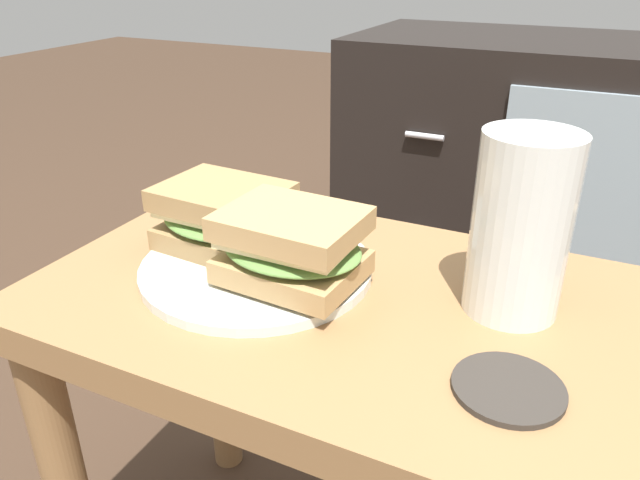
{
  "coord_description": "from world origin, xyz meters",
  "views": [
    {
      "loc": [
        0.21,
        -0.45,
        0.75
      ],
      "look_at": [
        -0.01,
        0.0,
        0.51
      ],
      "focal_mm": 34.01,
      "sensor_mm": 36.0,
      "label": 1
    }
  ],
  "objects_px": {
    "plate": "(258,266)",
    "beer_glass": "(520,229)",
    "sandwich_front": "(224,217)",
    "sandwich_back": "(292,246)",
    "tv_cabinet": "(564,175)",
    "coaster": "(508,388)"
  },
  "relations": [
    {
      "from": "beer_glass",
      "to": "plate",
      "type": "bearing_deg",
      "value": -170.75
    },
    {
      "from": "tv_cabinet",
      "to": "coaster",
      "type": "distance_m",
      "value": 1.04
    },
    {
      "from": "sandwich_front",
      "to": "sandwich_back",
      "type": "relative_size",
      "value": 1.01
    },
    {
      "from": "tv_cabinet",
      "to": "coaster",
      "type": "bearing_deg",
      "value": -88.06
    },
    {
      "from": "sandwich_front",
      "to": "plate",
      "type": "bearing_deg",
      "value": -20.41
    },
    {
      "from": "plate",
      "to": "sandwich_back",
      "type": "bearing_deg",
      "value": -20.41
    },
    {
      "from": "sandwich_back",
      "to": "plate",
      "type": "bearing_deg",
      "value": 159.59
    },
    {
      "from": "tv_cabinet",
      "to": "beer_glass",
      "type": "distance_m",
      "value": 0.94
    },
    {
      "from": "sandwich_front",
      "to": "coaster",
      "type": "relative_size",
      "value": 1.73
    },
    {
      "from": "tv_cabinet",
      "to": "plate",
      "type": "xyz_separation_m",
      "value": [
        -0.22,
        -0.95,
        0.17
      ]
    },
    {
      "from": "sandwich_front",
      "to": "coaster",
      "type": "distance_m",
      "value": 0.33
    },
    {
      "from": "sandwich_front",
      "to": "sandwich_back",
      "type": "bearing_deg",
      "value": -20.41
    },
    {
      "from": "tv_cabinet",
      "to": "plate",
      "type": "relative_size",
      "value": 4.16
    },
    {
      "from": "sandwich_back",
      "to": "beer_glass",
      "type": "relative_size",
      "value": 0.87
    },
    {
      "from": "tv_cabinet",
      "to": "sandwich_front",
      "type": "distance_m",
      "value": 0.99
    },
    {
      "from": "sandwich_front",
      "to": "tv_cabinet",
      "type": "bearing_deg",
      "value": 73.51
    },
    {
      "from": "plate",
      "to": "beer_glass",
      "type": "xyz_separation_m",
      "value": [
        0.24,
        0.04,
        0.07
      ]
    },
    {
      "from": "sandwich_back",
      "to": "beer_glass",
      "type": "height_order",
      "value": "beer_glass"
    },
    {
      "from": "sandwich_front",
      "to": "beer_glass",
      "type": "relative_size",
      "value": 0.88
    },
    {
      "from": "plate",
      "to": "sandwich_front",
      "type": "xyz_separation_m",
      "value": [
        -0.05,
        0.02,
        0.04
      ]
    },
    {
      "from": "tv_cabinet",
      "to": "beer_glass",
      "type": "bearing_deg",
      "value": -89.12
    },
    {
      "from": "sandwich_back",
      "to": "coaster",
      "type": "relative_size",
      "value": 1.7
    }
  ]
}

